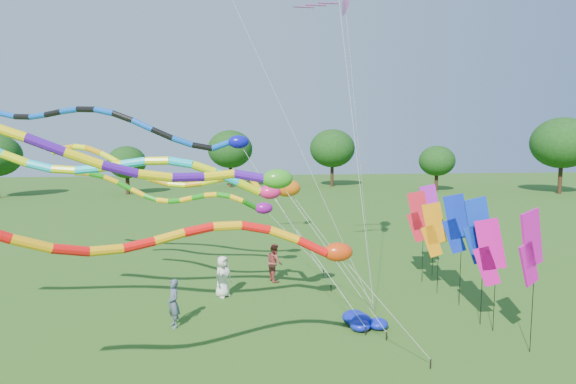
{
  "coord_description": "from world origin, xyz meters",
  "views": [
    {
      "loc": [
        -2.96,
        -13.37,
        6.84
      ],
      "look_at": [
        -0.69,
        5.22,
        4.8
      ],
      "focal_mm": 30.0,
      "sensor_mm": 36.0,
      "label": 1
    }
  ],
  "objects": [
    {
      "name": "ground",
      "position": [
        0.0,
        0.0,
        0.0
      ],
      "size": [
        160.0,
        160.0,
        0.0
      ],
      "primitive_type": "plane",
      "color": "#235516",
      "rests_on": "ground"
    },
    {
      "name": "tree_ring",
      "position": [
        -3.63,
        4.1,
        5.38
      ],
      "size": [
        122.43,
        114.81,
        9.6
      ],
      "color": "#382314",
      "rests_on": "ground"
    },
    {
      "name": "tube_kite_red",
      "position": [
        -3.96,
        -1.89,
        4.48
      ],
      "size": [
        12.94,
        3.87,
        6.49
      ],
      "rotation": [
        0.0,
        0.0,
        0.24
      ],
      "color": "black",
      "rests_on": "ground"
    },
    {
      "name": "tube_kite_orange",
      "position": [
        -4.59,
        5.16,
        5.48
      ],
      "size": [
        11.69,
        4.86,
        7.18
      ],
      "rotation": [
        0.0,
        0.0,
        -0.41
      ],
      "color": "black",
      "rests_on": "ground"
    },
    {
      "name": "tube_kite_purple",
      "position": [
        -6.75,
        1.46,
        6.38
      ],
      "size": [
        17.47,
        1.49,
        8.33
      ],
      "rotation": [
        0.0,
        0.0,
        0.04
      ],
      "color": "black",
      "rests_on": "ground"
    },
    {
      "name": "tube_kite_blue",
      "position": [
        -7.04,
        8.99,
        7.37
      ],
      "size": [
        15.74,
        3.71,
        9.01
      ],
      "rotation": [
        0.0,
        0.0,
        -0.19
      ],
      "color": "black",
      "rests_on": "ground"
    },
    {
      "name": "tube_kite_cyan",
      "position": [
        -4.84,
        3.93,
        5.65
      ],
      "size": [
        14.58,
        1.44,
        7.64
      ],
      "rotation": [
        0.0,
        0.0,
        0.11
      ],
      "color": "black",
      "rests_on": "ground"
    },
    {
      "name": "tube_kite_green",
      "position": [
        -4.49,
        10.6,
        3.99
      ],
      "size": [
        11.96,
        1.8,
        5.86
      ],
      "rotation": [
        0.0,
        0.0,
        -0.09
      ],
      "color": "black",
      "rests_on": "ground"
    },
    {
      "name": "delta_kite_high_c",
      "position": [
        2.05,
        7.6,
        12.83
      ],
      "size": [
        2.86,
        4.29,
        13.58
      ],
      "rotation": [
        0.0,
        0.0,
        -0.0
      ],
      "color": "black",
      "rests_on": "ground"
    },
    {
      "name": "banner_pole_blue_b",
      "position": [
        6.2,
        5.03,
        3.42
      ],
      "size": [
        1.12,
        0.47,
        4.68
      ],
      "rotation": [
        0.0,
        0.0,
        -0.35
      ],
      "color": "black",
      "rests_on": "ground"
    },
    {
      "name": "banner_pole_magenta_b",
      "position": [
        6.4,
        0.39,
        3.46
      ],
      "size": [
        1.11,
        0.5,
        4.72
      ],
      "rotation": [
        0.0,
        0.0,
        0.38
      ],
      "color": "black",
      "rests_on": "ground"
    },
    {
      "name": "banner_pole_blue_a",
      "position": [
        5.99,
        2.89,
        3.55
      ],
      "size": [
        1.16,
        0.15,
        4.81
      ],
      "rotation": [
        0.0,
        0.0,
        -0.06
      ],
      "color": "black",
      "rests_on": "ground"
    },
    {
      "name": "banner_pole_violet",
      "position": [
        6.89,
        9.27,
        3.41
      ],
      "size": [
        1.16,
        0.19,
        4.67
      ],
      "rotation": [
        0.0,
        0.0,
        -0.09
      ],
      "color": "black",
      "rests_on": "ground"
    },
    {
      "name": "banner_pole_orange",
      "position": [
        5.96,
        6.64,
        2.87
      ],
      "size": [
        1.15,
        0.34,
        4.13
      ],
      "rotation": [
        0.0,
        0.0,
        -0.23
      ],
      "color": "black",
      "rests_on": "ground"
    },
    {
      "name": "banner_pole_magenta_a",
      "position": [
        6.15,
        2.34,
        2.87
      ],
      "size": [
        1.11,
        0.5,
        4.12
      ],
      "rotation": [
        0.0,
        0.0,
        -0.37
      ],
      "color": "black",
      "rests_on": "ground"
    },
    {
      "name": "banner_pole_red",
      "position": [
        5.96,
        8.36,
        3.19
      ],
      "size": [
        1.11,
        0.5,
        4.45
      ],
      "rotation": [
        0.0,
        0.0,
        -0.38
      ],
      "color": "black",
      "rests_on": "ground"
    },
    {
      "name": "blue_nylon_heap",
      "position": [
        1.88,
        3.32,
        0.21
      ],
      "size": [
        0.93,
        1.68,
        0.49
      ],
      "color": "#0D1AA9",
      "rests_on": "ground"
    },
    {
      "name": "person_a",
      "position": [
        -3.3,
        7.25,
        0.91
      ],
      "size": [
        1.03,
        1.03,
        1.81
      ],
      "primitive_type": "imported",
      "rotation": [
        0.0,
        0.0,
        0.79
      ],
      "color": "silver",
      "rests_on": "ground"
    },
    {
      "name": "person_b",
      "position": [
        -5.05,
        4.02,
        0.89
      ],
      "size": [
        0.67,
        0.77,
        1.79
      ],
      "primitive_type": "imported",
      "rotation": [
        0.0,
        0.0,
        -1.12
      ],
      "color": "#455061",
      "rests_on": "ground"
    },
    {
      "name": "person_c",
      "position": [
        -0.85,
        9.36,
        0.91
      ],
      "size": [
        0.89,
        1.03,
        1.83
      ],
      "primitive_type": "imported",
      "rotation": [
        0.0,
        0.0,
        1.82
      ],
      "color": "#9C4038",
      "rests_on": "ground"
    }
  ]
}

